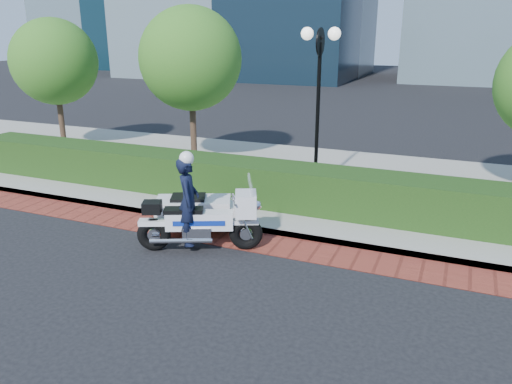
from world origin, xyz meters
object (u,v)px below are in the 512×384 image
at_px(tree_a, 54,62).
at_px(police_motorcycle, 196,211).
at_px(lamppost, 319,84).
at_px(tree_b, 191,59).

relative_size(tree_a, police_motorcycle, 1.74).
height_order(lamppost, tree_a, tree_a).
distance_m(tree_b, police_motorcycle, 6.89).
relative_size(tree_b, police_motorcycle, 1.86).
height_order(tree_a, tree_b, tree_b).
bearing_deg(police_motorcycle, tree_a, 123.44).
relative_size(lamppost, police_motorcycle, 1.60).
bearing_deg(tree_a, lamppost, -7.41).
bearing_deg(lamppost, tree_b, 163.89).
bearing_deg(tree_b, tree_a, 180.00).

